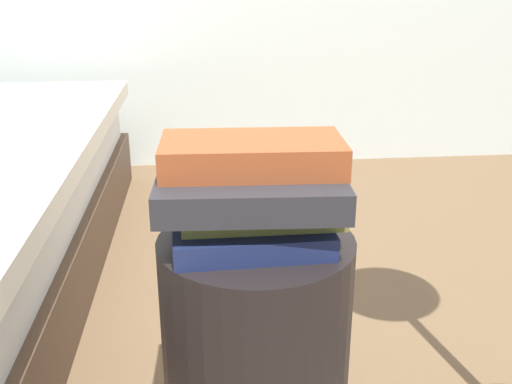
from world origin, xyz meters
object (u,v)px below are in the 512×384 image
side_table (256,362)px  book_rust (252,155)px  book_navy (250,231)px  book_charcoal (251,189)px  book_olive (261,208)px

side_table → book_rust: size_ratio=1.69×
book_navy → book_rust: (0.01, 0.02, 0.13)m
book_charcoal → book_rust: (0.00, 0.02, 0.05)m
book_olive → book_rust: bearing=161.2°
book_rust → book_charcoal: bearing=-99.6°
side_table → book_olive: bearing=39.7°
side_table → book_rust: book_rust is taller
side_table → book_navy: book_navy is taller
book_navy → book_olive: size_ratio=0.97×
book_navy → book_olive: 0.04m
book_navy → book_olive: book_olive is taller
book_navy → book_charcoal: bearing=-88.6°
book_olive → book_charcoal: bearing=-134.9°
side_table → book_olive: (0.01, 0.01, 0.30)m
side_table → book_olive: size_ratio=1.89×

